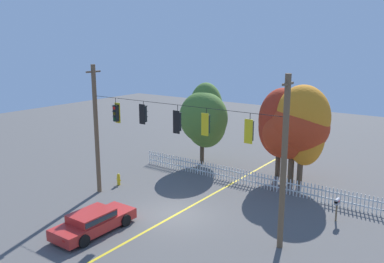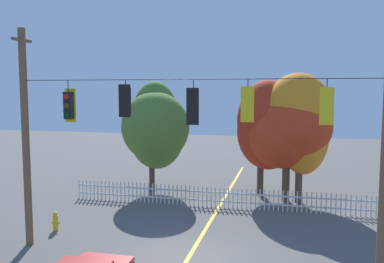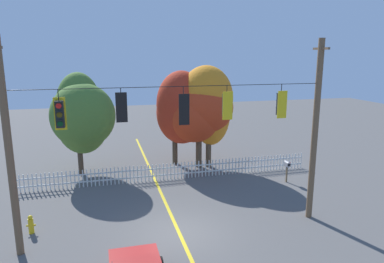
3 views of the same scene
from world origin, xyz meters
The scene contains 15 objects.
ground centered at (0.00, 0.00, 0.00)m, with size 80.00×80.00×0.00m, color #565451.
lane_centerline_stripe centered at (0.00, 0.00, 0.00)m, with size 0.16×36.00×0.01m, color gold.
signal_support_span centered at (0.00, 0.00, 4.21)m, with size 12.92×1.10×8.27m.
traffic_signal_southbound_primary centered at (-4.48, 0.01, 5.42)m, with size 0.43×0.38×1.54m.
traffic_signal_northbound_primary centered at (-2.23, -0.01, 5.61)m, with size 0.43×0.38×1.31m.
traffic_signal_westbound_side centered at (0.21, -0.01, 5.43)m, with size 0.43×0.38×1.54m.
traffic_signal_eastbound_side centered at (2.05, -0.01, 5.52)m, with size 0.43×0.38×1.41m.
traffic_signal_northbound_secondary centered at (4.53, -0.01, 5.48)m, with size 0.43×0.38×1.45m.
white_picket_fence centered at (1.07, 6.70, 0.53)m, with size 17.86×0.06×1.05m.
autumn_maple_near_fence centered at (-4.18, 9.23, 3.81)m, with size 3.96×3.79×6.51m.
autumn_maple_mid centered at (2.29, 9.36, 3.99)m, with size 3.48×3.31×6.54m.
autumn_oak_far_east centered at (3.38, 8.78, 3.81)m, with size 4.47×3.78×5.88m.
autumn_maple_far_west centered at (3.97, 8.81, 4.21)m, with size 3.66×3.31×6.89m.
fire_hydrant centered at (-6.19, 1.62, 0.41)m, with size 0.38×0.22×0.83m.
roadside_mailbox centered at (7.65, 4.49, 1.06)m, with size 0.25×0.44×1.31m.
Camera 3 is at (-2.99, -13.66, 7.57)m, focal length 33.01 mm.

